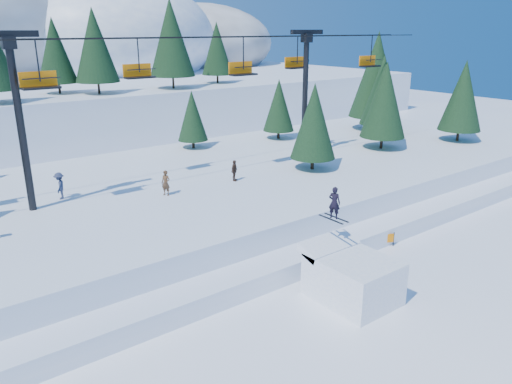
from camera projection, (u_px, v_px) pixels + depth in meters
ground at (359, 330)px, 22.40m from camera, size 160.00×160.00×0.00m
mid_shelf at (168, 199)px, 35.60m from camera, size 70.00×22.00×2.50m
berm at (252, 257)px, 28.27m from camera, size 70.00×6.00×1.10m
jump_kicker at (351, 276)px, 24.68m from camera, size 3.26×4.45×5.46m
chairlift at (189, 83)px, 34.33m from camera, size 46.00×3.21×10.28m
conifer_stand at (206, 112)px, 36.70m from camera, size 63.30×16.40×10.16m
distant_skiers at (152, 176)px, 33.71m from camera, size 30.03×7.22×1.82m
banner_near at (373, 240)px, 30.49m from camera, size 2.67×1.08×0.90m
banner_far at (378, 235)px, 31.21m from camera, size 2.86×0.15×0.90m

